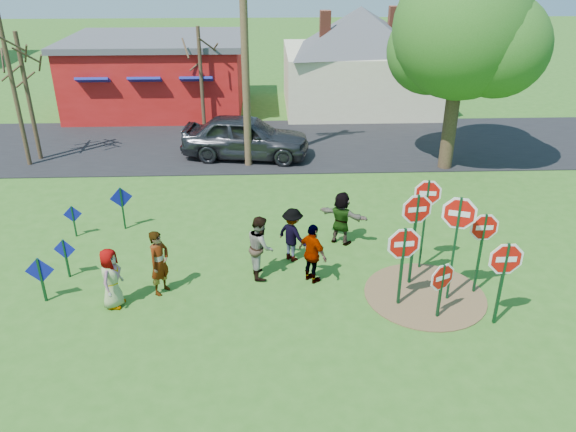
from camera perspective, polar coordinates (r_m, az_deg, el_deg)
name	(u,v)px	position (r m, az deg, el deg)	size (l,w,h in m)	color
ground	(256,279)	(15.79, -3.27, -6.36)	(120.00, 120.00, 0.00)	#2D601B
road	(259,144)	(26.22, -2.99, 7.28)	(120.00, 7.50, 0.04)	black
dirt_patch	(425,295)	(15.50, 13.71, -7.77)	(3.20, 3.20, 0.03)	brown
red_building	(159,73)	(32.51, -13.02, 13.93)	(9.40, 7.69, 3.90)	#9F120F
cream_house	(359,54)	(32.22, 7.20, 16.01)	(9.40, 9.40, 6.50)	beige
stop_sign_a	(403,250)	(14.18, 11.63, -3.41)	(1.14, 0.14, 2.36)	#103C1F
stop_sign_b	(427,202)	(15.74, 13.91, 1.38)	(1.00, 0.14, 2.86)	#103C1F
stop_sign_c	(457,226)	(14.45, 16.84, -0.94)	(1.10, 0.40, 3.08)	#103C1F
stop_sign_d	(483,234)	(15.14, 19.21, -1.74)	(1.01, 0.07, 2.46)	#103C1F
stop_sign_e	(442,281)	(14.18, 15.37, -6.34)	(0.89, 0.44, 1.66)	#103C1F
stop_sign_f	(505,265)	(14.11, 21.17, -4.62)	(1.12, 0.08, 2.38)	#103C1F
stop_sign_g	(416,219)	(14.96, 12.86, -0.32)	(1.10, 0.18, 2.81)	#103C1F
blue_diamond_a	(41,275)	(15.76, -23.83, -5.51)	(0.72, 0.08, 1.29)	#103C1F
blue_diamond_b	(65,254)	(16.64, -21.68, -3.60)	(0.61, 0.08, 1.19)	#103C1F
blue_diamond_c	(73,218)	(18.88, -20.98, -0.17)	(0.56, 0.09, 1.07)	#103C1F
blue_diamond_d	(122,203)	(18.77, -16.52, 1.24)	(0.68, 0.24, 1.47)	#103C1F
person_a	(111,278)	(14.93, -17.53, -6.05)	(0.80, 0.52, 1.64)	#47469A
person_b	(159,263)	(15.11, -12.93, -4.64)	(0.66, 0.43, 1.81)	#237B75
person_c	(260,246)	(15.50, -2.81, -3.11)	(0.88, 0.69, 1.81)	#98483E
person_d	(292,235)	(16.27, 0.46, -1.91)	(1.06, 0.61, 1.64)	#37373C
person_e	(313,254)	(15.22, 2.52, -3.85)	(1.02, 0.42, 1.73)	#4C335F
person_f	(342,218)	(17.26, 5.46, -0.20)	(1.57, 0.50, 1.70)	#24572F
suv	(246,137)	(24.31, -4.33, 8.05)	(2.18, 5.41, 1.84)	#313136
utility_pole	(245,39)	(22.43, -4.44, 17.46)	(2.38, 0.35, 9.73)	#4C3823
leafy_tree	(465,38)	(23.08, 17.51, 16.88)	(5.70, 5.20, 8.10)	#382819
bare_tree_west	(25,79)	(25.73, -25.18, 12.46)	(1.80, 1.80, 5.32)	#382819
bare_tree_east	(200,64)	(28.03, -8.91, 14.99)	(1.80, 1.80, 4.95)	#382819
bare_tree_mid	(10,70)	(25.07, -26.42, 13.10)	(1.80, 1.80, 6.10)	#382819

